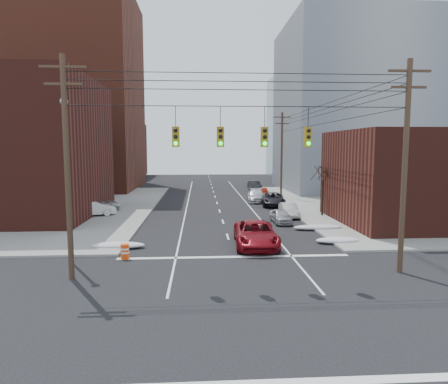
{
  "coord_description": "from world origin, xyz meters",
  "views": [
    {
      "loc": [
        -2.04,
        -16.91,
        6.6
      ],
      "look_at": [
        -0.09,
        14.99,
        3.0
      ],
      "focal_mm": 32.0,
      "sensor_mm": 36.0,
      "label": 1
    }
  ],
  "objects": [
    {
      "name": "parked_car_d",
      "position": [
        4.8,
        30.9,
        0.73
      ],
      "size": [
        2.57,
        5.25,
        1.47
      ],
      "primitive_type": "imported",
      "rotation": [
        0.0,
        0.0,
        -0.1
      ],
      "color": "silver",
      "rests_on": "ground"
    },
    {
      "name": "utility_pole_far",
      "position": [
        8.5,
        34.0,
        5.78
      ],
      "size": [
        2.2,
        0.28,
        11.0
      ],
      "color": "#473323",
      "rests_on": "ground"
    },
    {
      "name": "red_pickup",
      "position": [
        1.68,
        9.08,
        0.83
      ],
      "size": [
        3.0,
        6.06,
        1.65
      ],
      "primitive_type": "imported",
      "rotation": [
        0.0,
        0.0,
        -0.04
      ],
      "color": "maroon",
      "rests_on": "ground"
    },
    {
      "name": "building_brick_far",
      "position": [
        -26.0,
        74.0,
        6.0
      ],
      "size": [
        22.0,
        18.0,
        12.0
      ],
      "primitive_type": "cube",
      "color": "#4C1D16",
      "rests_on": "ground"
    },
    {
      "name": "bare_tree",
      "position": [
        9.59,
        20.0,
        2.32
      ],
      "size": [
        2.09,
        2.2,
        4.93
      ],
      "color": "black",
      "rests_on": "ground"
    },
    {
      "name": "lot_car_a",
      "position": [
        -12.14,
        20.91,
        0.85
      ],
      "size": [
        4.48,
        2.97,
        1.4
      ],
      "primitive_type": "imported",
      "rotation": [
        0.0,
        0.0,
        1.96
      ],
      "color": "silver",
      "rests_on": "sidewalk_nw"
    },
    {
      "name": "parked_car_f",
      "position": [
        6.4,
        43.98,
        0.72
      ],
      "size": [
        1.82,
        4.44,
        1.43
      ],
      "primitive_type": "imported",
      "rotation": [
        0.0,
        0.0,
        0.07
      ],
      "color": "black",
      "rests_on": "ground"
    },
    {
      "name": "parked_car_b",
      "position": [
        6.4,
        20.06,
        0.65
      ],
      "size": [
        1.46,
        3.97,
        1.3
      ],
      "primitive_type": "imported",
      "rotation": [
        0.0,
        0.0,
        -0.02
      ],
      "color": "silver",
      "rests_on": "ground"
    },
    {
      "name": "lot_car_b",
      "position": [
        -12.52,
        24.26,
        0.79
      ],
      "size": [
        4.85,
        2.68,
        1.28
      ],
      "primitive_type": "imported",
      "rotation": [
        0.0,
        0.0,
        1.69
      ],
      "color": "#AFB0B4",
      "rests_on": "sidewalk_nw"
    },
    {
      "name": "street_light",
      "position": [
        -9.5,
        6.0,
        5.54
      ],
      "size": [
        0.44,
        0.44,
        9.32
      ],
      "color": "gray",
      "rests_on": "ground"
    },
    {
      "name": "lot_car_c",
      "position": [
        -17.79,
        25.39,
        0.77
      ],
      "size": [
        4.61,
        3.11,
        1.24
      ],
      "primitive_type": "imported",
      "rotation": [
        0.0,
        0.0,
        1.22
      ],
      "color": "black",
      "rests_on": "sidewalk_nw"
    },
    {
      "name": "building_storefront",
      "position": [
        18.0,
        16.0,
        4.0
      ],
      "size": [
        16.0,
        12.0,
        8.0
      ],
      "primitive_type": "cube",
      "color": "#4C1D16",
      "rests_on": "ground"
    },
    {
      "name": "ground",
      "position": [
        0.0,
        0.0,
        0.0
      ],
      "size": [
        160.0,
        160.0,
        0.0
      ],
      "primitive_type": "plane",
      "color": "black",
      "rests_on": "ground"
    },
    {
      "name": "building_glass",
      "position": [
        24.0,
        70.0,
        11.0
      ],
      "size": [
        20.0,
        18.0,
        22.0
      ],
      "primitive_type": "cube",
      "color": "gray",
      "rests_on": "ground"
    },
    {
      "name": "utility_pole_right",
      "position": [
        8.5,
        3.0,
        5.78
      ],
      "size": [
        2.2,
        0.28,
        11.0
      ],
      "color": "#473323",
      "rests_on": "ground"
    },
    {
      "name": "parked_car_e",
      "position": [
        6.4,
        35.53,
        0.64
      ],
      "size": [
        1.97,
        3.91,
        1.28
      ],
      "primitive_type": "imported",
      "rotation": [
        0.0,
        0.0,
        -0.13
      ],
      "color": "maroon",
      "rests_on": "ground"
    },
    {
      "name": "parked_car_c",
      "position": [
        6.26,
        27.35,
        0.74
      ],
      "size": [
        3.1,
        5.59,
        1.48
      ],
      "primitive_type": "imported",
      "rotation": [
        0.0,
        0.0,
        -0.13
      ],
      "color": "black",
      "rests_on": "ground"
    },
    {
      "name": "building_office",
      "position": [
        22.0,
        44.0,
        12.5
      ],
      "size": [
        22.0,
        20.0,
        25.0
      ],
      "primitive_type": "cube",
      "color": "gray",
      "rests_on": "ground"
    },
    {
      "name": "construction_barrel",
      "position": [
        -6.5,
        6.5,
        0.46
      ],
      "size": [
        0.55,
        0.55,
        0.88
      ],
      "rotation": [
        0.0,
        0.0,
        0.1
      ],
      "color": "#F0400C",
      "rests_on": "ground"
    },
    {
      "name": "parked_car_a",
      "position": [
        5.0,
        17.04,
        0.61
      ],
      "size": [
        1.55,
        3.63,
        1.22
      ],
      "primitive_type": "imported",
      "rotation": [
        0.0,
        0.0,
        0.03
      ],
      "color": "#ABABB0",
      "rests_on": "ground"
    },
    {
      "name": "snow_ne",
      "position": [
        7.4,
        9.5,
        0.21
      ],
      "size": [
        3.0,
        1.08,
        0.42
      ],
      "primitive_type": "ellipsoid",
      "color": "silver",
      "rests_on": "ground"
    },
    {
      "name": "snow_east_far",
      "position": [
        7.4,
        14.0,
        0.21
      ],
      "size": [
        4.0,
        1.08,
        0.42
      ],
      "primitive_type": "ellipsoid",
      "color": "silver",
      "rests_on": "ground"
    },
    {
      "name": "utility_pole_left",
      "position": [
        -8.5,
        3.0,
        5.78
      ],
      "size": [
        2.2,
        0.28,
        11.0
      ],
      "color": "#473323",
      "rests_on": "ground"
    },
    {
      "name": "traffic_signals",
      "position": [
        0.1,
        2.97,
        7.17
      ],
      "size": [
        17.0,
        0.42,
        2.02
      ],
      "color": "black",
      "rests_on": "ground"
    },
    {
      "name": "snow_nw",
      "position": [
        -7.4,
        9.0,
        0.21
      ],
      "size": [
        3.5,
        1.08,
        0.42
      ],
      "primitive_type": "ellipsoid",
      "color": "silver",
      "rests_on": "ground"
    },
    {
      "name": "building_brick_tall",
      "position": [
        -24.0,
        48.0,
        15.0
      ],
      "size": [
        24.0,
        20.0,
        30.0
      ],
      "primitive_type": "cube",
      "color": "brown",
      "rests_on": "ground"
    },
    {
      "name": "lot_car_d",
      "position": [
        -17.26,
        29.59,
        0.89
      ],
      "size": [
        4.4,
        1.82,
        1.49
      ],
      "primitive_type": "imported",
      "rotation": [
        0.0,
        0.0,
        1.59
      ],
      "color": "#A1A1A5",
      "rests_on": "sidewalk_nw"
    }
  ]
}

